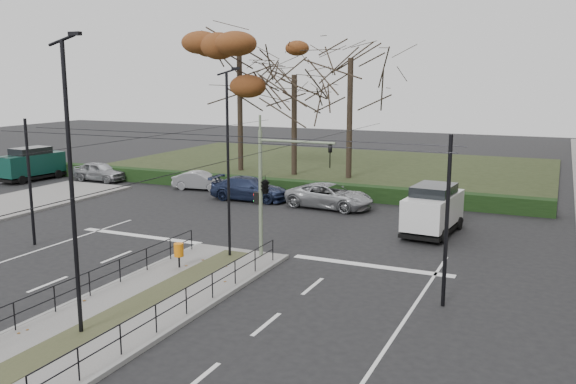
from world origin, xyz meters
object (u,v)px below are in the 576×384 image
at_px(bare_tree_near, 294,82).
at_px(traffic_light, 267,184).
at_px(streetlamp_median_near, 72,186).
at_px(rust_tree, 239,55).
at_px(parked_car_fourth, 330,196).
at_px(white_van, 433,209).
at_px(bare_tree_center, 351,67).
at_px(streetlamp_median_far, 228,162).
at_px(green_van, 31,163).
at_px(litter_bin, 179,250).
at_px(parked_car_second, 200,181).
at_px(parked_car_third, 250,189).
at_px(parked_car_first, 100,171).

bearing_deg(bare_tree_near, traffic_light, -69.17).
bearing_deg(bare_tree_near, streetlamp_median_near, -78.09).
xyz_separation_m(rust_tree, bare_tree_near, (5.09, -0.30, -2.18)).
distance_m(parked_car_fourth, white_van, 7.89).
bearing_deg(streetlamp_median_near, bare_tree_center, 93.71).
relative_size(streetlamp_median_far, green_van, 1.54).
height_order(litter_bin, bare_tree_near, bare_tree_near).
relative_size(parked_car_second, bare_tree_center, 0.32).
relative_size(streetlamp_median_near, bare_tree_near, 0.85).
bearing_deg(litter_bin, parked_car_third, 106.52).
bearing_deg(parked_car_second, rust_tree, 3.17).
bearing_deg(rust_tree, parked_car_fourth, -41.90).
bearing_deg(parked_car_second, litter_bin, -157.21).
distance_m(bare_tree_center, bare_tree_near, 4.71).
bearing_deg(bare_tree_near, parked_car_fourth, -56.42).
distance_m(streetlamp_median_near, bare_tree_center, 31.88).
distance_m(streetlamp_median_near, streetlamp_median_far, 9.04).
distance_m(streetlamp_median_far, parked_car_fourth, 12.27).
height_order(litter_bin, green_van, green_van).
height_order(white_van, bare_tree_center, bare_tree_center).
bearing_deg(litter_bin, white_van, 51.35).
height_order(litter_bin, parked_car_second, parked_car_second).
distance_m(traffic_light, streetlamp_median_far, 1.89).
bearing_deg(bare_tree_center, bare_tree_near, -176.80).
height_order(litter_bin, parked_car_first, parked_car_first).
distance_m(parked_car_second, parked_car_fourth, 10.72).
xyz_separation_m(parked_car_third, green_van, (-18.99, -0.06, 0.57)).
height_order(parked_car_fourth, rust_tree, rust_tree).
height_order(litter_bin, rust_tree, rust_tree).
bearing_deg(white_van, parked_car_first, 167.89).
bearing_deg(parked_car_third, parked_car_first, 79.57).
relative_size(litter_bin, bare_tree_center, 0.08).
distance_m(parked_car_first, parked_car_third, 14.14).
bearing_deg(streetlamp_median_far, parked_car_first, 144.52).
bearing_deg(green_van, parked_car_first, 21.13).
relative_size(streetlamp_median_far, bare_tree_center, 0.66).
distance_m(streetlamp_median_near, parked_car_first, 30.06).
height_order(traffic_light, bare_tree_center, bare_tree_center).
xyz_separation_m(parked_car_first, white_van, (26.55, -5.70, 0.57)).
xyz_separation_m(traffic_light, white_van, (5.72, 7.43, -2.04)).
distance_m(litter_bin, streetlamp_median_near, 7.77).
relative_size(rust_tree, bare_tree_near, 1.19).
distance_m(litter_bin, bare_tree_near, 26.11).
bearing_deg(green_van, bare_tree_center, 25.81).
bearing_deg(parked_car_second, parked_car_first, 83.17).
xyz_separation_m(parked_car_fourth, bare_tree_center, (-2.44, 10.80, 7.89)).
relative_size(parked_car_first, bare_tree_center, 0.35).
height_order(traffic_light, rust_tree, rust_tree).
relative_size(parked_car_first, rust_tree, 0.34).
relative_size(parked_car_fourth, bare_tree_center, 0.44).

